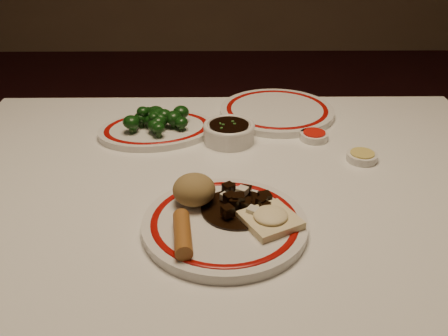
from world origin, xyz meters
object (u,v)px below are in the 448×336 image
main_plate (225,224)px  spring_roll (183,234)px  broccoli_pile (157,118)px  stirfry_heap (240,203)px  soy_bowl (229,133)px  rice_mound (194,190)px  dining_table (228,221)px  fried_wonton (270,218)px  broccoli_plate (157,130)px

main_plate → spring_roll: spring_roll is taller
main_plate → broccoli_pile: (-0.15, 0.38, 0.03)m
stirfry_heap → spring_roll: bearing=-135.5°
main_plate → broccoli_pile: bearing=111.7°
soy_bowl → rice_mound: bearing=-103.3°
dining_table → rice_mound: 0.18m
rice_mound → spring_roll: bearing=-97.3°
main_plate → stirfry_heap: 0.05m
main_plate → stirfry_heap: stirfry_heap is taller
dining_table → stirfry_heap: bearing=-81.5°
stirfry_heap → fried_wonton: bearing=-43.2°
spring_roll → fried_wonton: spring_roll is taller
broccoli_plate → broccoli_pile: 0.03m
fried_wonton → rice_mound: bearing=153.4°
main_plate → rice_mound: (-0.05, 0.05, 0.03)m
main_plate → broccoli_plate: bearing=112.0°
dining_table → soy_bowl: 0.21m
main_plate → spring_roll: (-0.07, -0.05, 0.02)m
dining_table → soy_bowl: (0.01, 0.18, 0.11)m
rice_mound → broccoli_pile: rice_mound is taller
dining_table → rice_mound: bearing=-121.0°
spring_roll → stirfry_heap: bearing=38.3°
fried_wonton → stirfry_heap: (-0.05, 0.05, -0.00)m
main_plate → rice_mound: size_ratio=4.47×
dining_table → stirfry_heap: size_ratio=9.70×
stirfry_heap → broccoli_plate: stirfry_heap is taller
fried_wonton → broccoli_pile: size_ratio=0.77×
main_plate → fried_wonton: (0.07, -0.01, 0.02)m
stirfry_heap → soy_bowl: bearing=92.4°
spring_roll → broccoli_plate: bearing=95.2°
dining_table → spring_roll: spring_roll is taller
stirfry_heap → broccoli_plate: (-0.18, 0.34, -0.02)m
stirfry_heap → soy_bowl: (-0.01, 0.30, -0.01)m
broccoli_plate → broccoli_pile: bearing=5.1°
spring_roll → stirfry_heap: 0.13m
rice_mound → broccoli_plate: (-0.10, 0.32, -0.04)m
stirfry_heap → broccoli_plate: 0.38m
dining_table → rice_mound: rice_mound is taller
broccoli_pile → rice_mound: bearing=-73.2°
main_plate → broccoli_plate: size_ratio=1.07×
stirfry_heap → soy_bowl: stirfry_heap is taller
spring_roll → fried_wonton: bearing=11.6°
stirfry_heap → main_plate: bearing=-125.7°
fried_wonton → soy_bowl: same height
main_plate → spring_roll: size_ratio=3.32×
dining_table → broccoli_plate: broccoli_plate is taller
dining_table → rice_mound: (-0.06, -0.10, 0.14)m
main_plate → rice_mound: bearing=134.2°
main_plate → broccoli_plate: main_plate is taller
rice_mound → spring_roll: 0.11m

